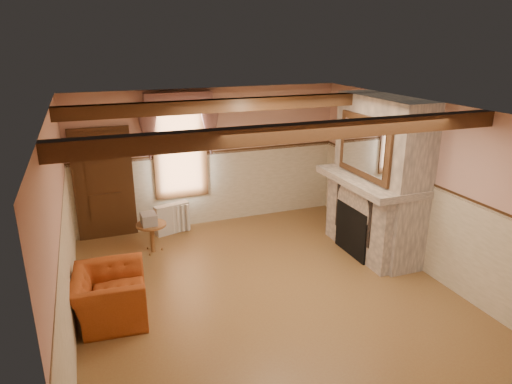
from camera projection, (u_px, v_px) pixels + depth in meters
name	position (u px, v px, depth m)	size (l,w,h in m)	color
floor	(263.00, 289.00, 7.10)	(5.50, 6.00, 0.01)	brown
ceiling	(264.00, 109.00, 6.20)	(5.50, 6.00, 0.01)	silver
wall_back	(210.00, 157.00, 9.31)	(5.50, 0.02, 2.80)	tan
wall_front	(390.00, 316.00, 3.99)	(5.50, 0.02, 2.80)	tan
wall_left	(61.00, 232.00, 5.73)	(0.02, 6.00, 2.80)	tan
wall_right	(417.00, 185.00, 7.57)	(0.02, 6.00, 2.80)	tan
wainscot	(263.00, 246.00, 6.86)	(5.50, 6.00, 1.50)	beige
chair_rail	(264.00, 199.00, 6.62)	(5.50, 6.00, 0.08)	black
firebox	(355.00, 230.00, 8.16)	(0.20, 0.95, 0.90)	black
armchair	(110.00, 296.00, 6.27)	(1.08, 0.95, 0.70)	#994219
side_table	(152.00, 238.00, 8.27)	(0.54, 0.54, 0.55)	brown
book_stack	(149.00, 219.00, 8.13)	(0.26, 0.32, 0.20)	#B7AD8C
radiator	(172.00, 218.00, 9.10)	(0.70, 0.18, 0.60)	silver
bowl	(369.00, 174.00, 7.97)	(0.33, 0.33, 0.08)	brown
mantel_clock	(353.00, 163.00, 8.41)	(0.14, 0.24, 0.20)	#30200D
oil_lamp	(359.00, 164.00, 8.22)	(0.11, 0.11, 0.28)	gold
candle_red	(394.00, 183.00, 7.33)	(0.06, 0.06, 0.16)	#AB2C15
jar_yellow	(383.00, 179.00, 7.60)	(0.06, 0.06, 0.12)	gold
fireplace	(379.00, 177.00, 8.00)	(0.85, 2.00, 2.80)	gray
mantel	(370.00, 180.00, 7.95)	(1.05, 2.05, 0.12)	gray
overmantel_mirror	(364.00, 147.00, 7.69)	(0.06, 1.44, 1.04)	silver
door	(104.00, 186.00, 8.66)	(1.10, 0.10, 2.10)	black
window	(180.00, 148.00, 9.00)	(1.06, 0.08, 2.02)	white
window_drapes	(179.00, 119.00, 8.73)	(1.30, 0.14, 1.40)	gray
ceiling_beam_front	(303.00, 132.00, 5.17)	(5.50, 0.18, 0.20)	black
ceiling_beam_back	(236.00, 105.00, 7.30)	(5.50, 0.18, 0.20)	black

